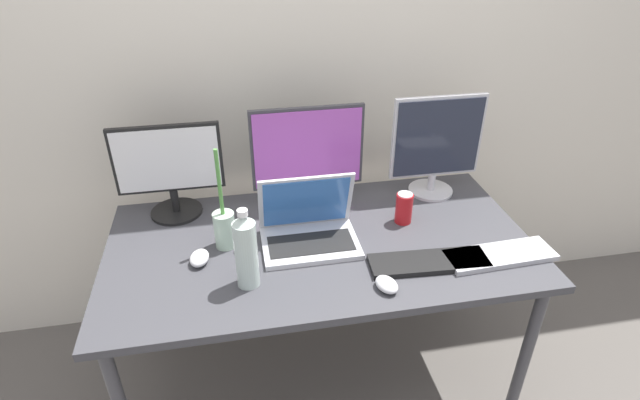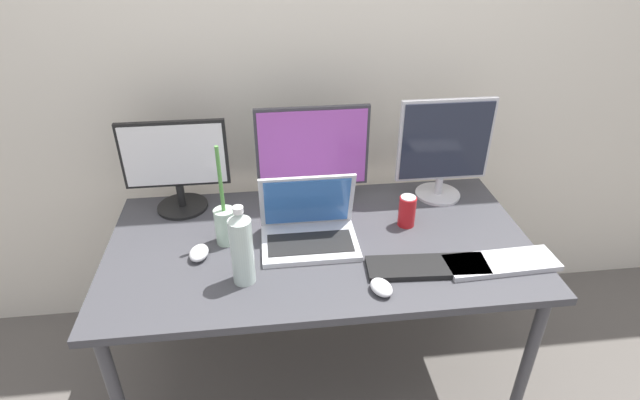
{
  "view_description": "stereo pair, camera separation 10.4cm",
  "coord_description": "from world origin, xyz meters",
  "px_view_note": "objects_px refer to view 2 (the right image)",
  "views": [
    {
      "loc": [
        -0.28,
        -1.49,
        1.83
      ],
      "look_at": [
        0.0,
        0.0,
        0.92
      ],
      "focal_mm": 28.0,
      "sensor_mm": 36.0,
      "label": 1
    },
    {
      "loc": [
        -0.18,
        -1.5,
        1.83
      ],
      "look_at": [
        0.0,
        0.0,
        0.92
      ],
      "focal_mm": 28.0,
      "sensor_mm": 36.0,
      "label": 2
    }
  ],
  "objects_px": {
    "soda_can_near_keyboard": "(407,211)",
    "mouse_by_keyboard": "(381,287)",
    "water_bottle": "(242,248)",
    "monitor_left": "(176,164)",
    "bamboo_vase": "(225,224)",
    "keyboard_aux": "(427,267)",
    "monitor_right": "(444,148)",
    "monitor_center": "(313,153)",
    "keyboard_main": "(501,263)",
    "work_desk": "(320,255)",
    "mouse_by_laptop": "(199,253)",
    "laptop_silver": "(309,227)"
  },
  "relations": [
    {
      "from": "soda_can_near_keyboard",
      "to": "mouse_by_keyboard",
      "type": "bearing_deg",
      "value": -116.07
    },
    {
      "from": "water_bottle",
      "to": "soda_can_near_keyboard",
      "type": "relative_size",
      "value": 2.28
    },
    {
      "from": "monitor_left",
      "to": "soda_can_near_keyboard",
      "type": "bearing_deg",
      "value": -14.65
    },
    {
      "from": "monitor_left",
      "to": "bamboo_vase",
      "type": "height_order",
      "value": "bamboo_vase"
    },
    {
      "from": "monitor_left",
      "to": "keyboard_aux",
      "type": "relative_size",
      "value": 0.99
    },
    {
      "from": "monitor_right",
      "to": "soda_can_near_keyboard",
      "type": "distance_m",
      "value": 0.33
    },
    {
      "from": "monitor_center",
      "to": "mouse_by_keyboard",
      "type": "height_order",
      "value": "monitor_center"
    },
    {
      "from": "keyboard_main",
      "to": "mouse_by_keyboard",
      "type": "relative_size",
      "value": 4.32
    },
    {
      "from": "keyboard_main",
      "to": "bamboo_vase",
      "type": "bearing_deg",
      "value": 162.66
    },
    {
      "from": "monitor_right",
      "to": "monitor_center",
      "type": "bearing_deg",
      "value": 178.14
    },
    {
      "from": "work_desk",
      "to": "water_bottle",
      "type": "xyz_separation_m",
      "value": [
        -0.28,
        -0.19,
        0.2
      ]
    },
    {
      "from": "keyboard_main",
      "to": "mouse_by_laptop",
      "type": "bearing_deg",
      "value": 168.47
    },
    {
      "from": "monitor_left",
      "to": "soda_can_near_keyboard",
      "type": "relative_size",
      "value": 3.26
    },
    {
      "from": "monitor_left",
      "to": "laptop_silver",
      "type": "relative_size",
      "value": 1.17
    },
    {
      "from": "mouse_by_keyboard",
      "to": "mouse_by_laptop",
      "type": "xyz_separation_m",
      "value": [
        -0.6,
        0.26,
        0.0
      ]
    },
    {
      "from": "keyboard_aux",
      "to": "soda_can_near_keyboard",
      "type": "relative_size",
      "value": 3.29
    },
    {
      "from": "mouse_by_laptop",
      "to": "soda_can_near_keyboard",
      "type": "height_order",
      "value": "soda_can_near_keyboard"
    },
    {
      "from": "soda_can_near_keyboard",
      "to": "bamboo_vase",
      "type": "bearing_deg",
      "value": -177.24
    },
    {
      "from": "keyboard_main",
      "to": "bamboo_vase",
      "type": "height_order",
      "value": "bamboo_vase"
    },
    {
      "from": "work_desk",
      "to": "mouse_by_laptop",
      "type": "relative_size",
      "value": 16.51
    },
    {
      "from": "laptop_silver",
      "to": "water_bottle",
      "type": "distance_m",
      "value": 0.32
    },
    {
      "from": "keyboard_main",
      "to": "water_bottle",
      "type": "distance_m",
      "value": 0.89
    },
    {
      "from": "work_desk",
      "to": "mouse_by_laptop",
      "type": "xyz_separation_m",
      "value": [
        -0.44,
        -0.05,
        0.08
      ]
    },
    {
      "from": "monitor_left",
      "to": "monitor_center",
      "type": "height_order",
      "value": "monitor_center"
    },
    {
      "from": "monitor_right",
      "to": "soda_can_near_keyboard",
      "type": "xyz_separation_m",
      "value": [
        -0.2,
        -0.2,
        -0.16
      ]
    },
    {
      "from": "laptop_silver",
      "to": "bamboo_vase",
      "type": "relative_size",
      "value": 0.9
    },
    {
      "from": "work_desk",
      "to": "monitor_center",
      "type": "bearing_deg",
      "value": 89.0
    },
    {
      "from": "monitor_center",
      "to": "keyboard_aux",
      "type": "bearing_deg",
      "value": -55.63
    },
    {
      "from": "monitor_center",
      "to": "keyboard_aux",
      "type": "distance_m",
      "value": 0.64
    },
    {
      "from": "mouse_by_laptop",
      "to": "monitor_center",
      "type": "bearing_deg",
      "value": 48.66
    },
    {
      "from": "laptop_silver",
      "to": "monitor_right",
      "type": "bearing_deg",
      "value": 24.12
    },
    {
      "from": "monitor_center",
      "to": "monitor_right",
      "type": "xyz_separation_m",
      "value": [
        0.54,
        -0.02,
        0.0
      ]
    },
    {
      "from": "keyboard_main",
      "to": "mouse_by_keyboard",
      "type": "distance_m",
      "value": 0.45
    },
    {
      "from": "work_desk",
      "to": "mouse_by_keyboard",
      "type": "distance_m",
      "value": 0.35
    },
    {
      "from": "laptop_silver",
      "to": "water_bottle",
      "type": "height_order",
      "value": "water_bottle"
    },
    {
      "from": "bamboo_vase",
      "to": "work_desk",
      "type": "bearing_deg",
      "value": -6.62
    },
    {
      "from": "laptop_silver",
      "to": "monitor_left",
      "type": "bearing_deg",
      "value": 149.78
    },
    {
      "from": "monitor_left",
      "to": "soda_can_near_keyboard",
      "type": "distance_m",
      "value": 0.92
    },
    {
      "from": "keyboard_aux",
      "to": "mouse_by_keyboard",
      "type": "height_order",
      "value": "mouse_by_keyboard"
    },
    {
      "from": "water_bottle",
      "to": "bamboo_vase",
      "type": "xyz_separation_m",
      "value": [
        -0.07,
        0.23,
        -0.05
      ]
    },
    {
      "from": "water_bottle",
      "to": "work_desk",
      "type": "bearing_deg",
      "value": 34.63
    },
    {
      "from": "monitor_right",
      "to": "bamboo_vase",
      "type": "distance_m",
      "value": 0.93
    },
    {
      "from": "keyboard_aux",
      "to": "bamboo_vase",
      "type": "distance_m",
      "value": 0.74
    },
    {
      "from": "keyboard_aux",
      "to": "water_bottle",
      "type": "height_order",
      "value": "water_bottle"
    },
    {
      "from": "keyboard_main",
      "to": "mouse_by_laptop",
      "type": "distance_m",
      "value": 1.06
    },
    {
      "from": "monitor_left",
      "to": "keyboard_main",
      "type": "height_order",
      "value": "monitor_left"
    },
    {
      "from": "keyboard_main",
      "to": "keyboard_aux",
      "type": "relative_size",
      "value": 0.94
    },
    {
      "from": "work_desk",
      "to": "bamboo_vase",
      "type": "relative_size",
      "value": 4.02
    },
    {
      "from": "monitor_left",
      "to": "keyboard_main",
      "type": "relative_size",
      "value": 1.05
    },
    {
      "from": "work_desk",
      "to": "monitor_center",
      "type": "distance_m",
      "value": 0.41
    }
  ]
}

